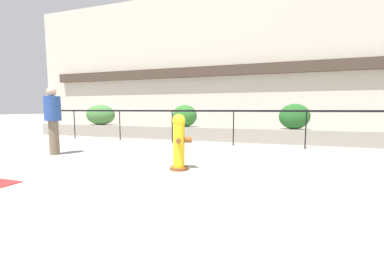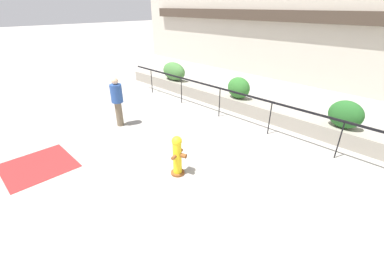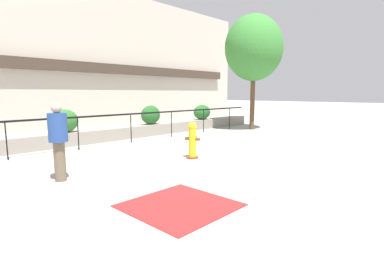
{
  "view_description": "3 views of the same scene",
  "coord_description": "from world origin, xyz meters",
  "px_view_note": "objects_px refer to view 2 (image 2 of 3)",
  "views": [
    {
      "loc": [
        1.41,
        -3.33,
        1.17
      ],
      "look_at": [
        -0.33,
        1.75,
        0.59
      ],
      "focal_mm": 24.0,
      "sensor_mm": 36.0,
      "label": 1
    },
    {
      "loc": [
        3.72,
        -2.35,
        3.88
      ],
      "look_at": [
        -0.57,
        1.88,
        0.77
      ],
      "focal_mm": 24.0,
      "sensor_mm": 36.0,
      "label": 2
    },
    {
      "loc": [
        -6.76,
        -4.8,
        1.93
      ],
      "look_at": [
        -0.1,
        1.52,
        0.57
      ],
      "focal_mm": 28.0,
      "sensor_mm": 36.0,
      "label": 3
    }
  ],
  "objects_px": {
    "hedge_bush_0": "(174,71)",
    "fire_hydrant": "(177,155)",
    "hedge_bush_2": "(346,114)",
    "pedestrian": "(117,99)",
    "hedge_bush_1": "(239,88)"
  },
  "relations": [
    {
      "from": "hedge_bush_0",
      "to": "pedestrian",
      "type": "distance_m",
      "value": 4.68
    },
    {
      "from": "hedge_bush_2",
      "to": "hedge_bush_1",
      "type": "bearing_deg",
      "value": 180.0
    },
    {
      "from": "pedestrian",
      "to": "hedge_bush_1",
      "type": "bearing_deg",
      "value": 64.72
    },
    {
      "from": "hedge_bush_0",
      "to": "fire_hydrant",
      "type": "height_order",
      "value": "hedge_bush_0"
    },
    {
      "from": "hedge_bush_1",
      "to": "fire_hydrant",
      "type": "distance_m",
      "value": 5.09
    },
    {
      "from": "hedge_bush_0",
      "to": "hedge_bush_1",
      "type": "bearing_deg",
      "value": 0.0
    },
    {
      "from": "hedge_bush_1",
      "to": "pedestrian",
      "type": "height_order",
      "value": "pedestrian"
    },
    {
      "from": "fire_hydrant",
      "to": "pedestrian",
      "type": "height_order",
      "value": "pedestrian"
    },
    {
      "from": "hedge_bush_1",
      "to": "hedge_bush_2",
      "type": "relative_size",
      "value": 0.97
    },
    {
      "from": "hedge_bush_0",
      "to": "hedge_bush_2",
      "type": "bearing_deg",
      "value": 0.0
    },
    {
      "from": "hedge_bush_1",
      "to": "hedge_bush_2",
      "type": "height_order",
      "value": "hedge_bush_2"
    },
    {
      "from": "hedge_bush_2",
      "to": "pedestrian",
      "type": "bearing_deg",
      "value": -144.47
    },
    {
      "from": "hedge_bush_2",
      "to": "pedestrian",
      "type": "distance_m",
      "value": 7.34
    },
    {
      "from": "hedge_bush_2",
      "to": "hedge_bush_0",
      "type": "bearing_deg",
      "value": 180.0
    },
    {
      "from": "hedge_bush_0",
      "to": "fire_hydrant",
      "type": "xyz_separation_m",
      "value": [
        5.62,
        -4.79,
        -0.38
      ]
    }
  ]
}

